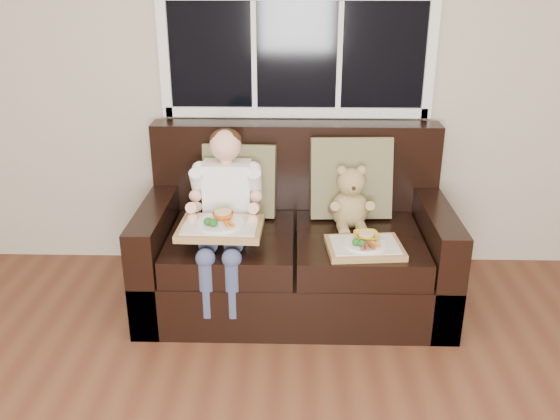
{
  "coord_description": "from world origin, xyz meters",
  "views": [
    {
      "loc": [
        0.16,
        -1.07,
        1.79
      ],
      "look_at": [
        0.08,
        1.85,
        0.61
      ],
      "focal_mm": 38.0,
      "sensor_mm": 36.0,
      "label": 1
    }
  ],
  "objects_px": {
    "tray_left": "(221,226)",
    "tray_right": "(365,245)",
    "child": "(225,200)",
    "loveseat": "(295,247)",
    "teddy_bear": "(350,202)"
  },
  "relations": [
    {
      "from": "tray_left",
      "to": "tray_right",
      "type": "distance_m",
      "value": 0.75
    },
    {
      "from": "child",
      "to": "tray_right",
      "type": "bearing_deg",
      "value": -15.71
    },
    {
      "from": "loveseat",
      "to": "tray_left",
      "type": "relative_size",
      "value": 3.9
    },
    {
      "from": "loveseat",
      "to": "child",
      "type": "relative_size",
      "value": 1.98
    },
    {
      "from": "loveseat",
      "to": "teddy_bear",
      "type": "height_order",
      "value": "loveseat"
    },
    {
      "from": "loveseat",
      "to": "child",
      "type": "xyz_separation_m",
      "value": [
        -0.38,
        -0.12,
        0.33
      ]
    },
    {
      "from": "child",
      "to": "tray_left",
      "type": "relative_size",
      "value": 1.97
    },
    {
      "from": "teddy_bear",
      "to": "tray_left",
      "type": "height_order",
      "value": "teddy_bear"
    },
    {
      "from": "tray_right",
      "to": "loveseat",
      "type": "bearing_deg",
      "value": 132.5
    },
    {
      "from": "child",
      "to": "teddy_bear",
      "type": "xyz_separation_m",
      "value": [
        0.68,
        0.11,
        -0.05
      ]
    },
    {
      "from": "loveseat",
      "to": "tray_right",
      "type": "bearing_deg",
      "value": -42.31
    },
    {
      "from": "teddy_bear",
      "to": "tray_left",
      "type": "bearing_deg",
      "value": -159.84
    },
    {
      "from": "child",
      "to": "tray_right",
      "type": "height_order",
      "value": "child"
    },
    {
      "from": "loveseat",
      "to": "teddy_bear",
      "type": "xyz_separation_m",
      "value": [
        0.31,
        -0.01,
        0.29
      ]
    },
    {
      "from": "tray_left",
      "to": "tray_right",
      "type": "bearing_deg",
      "value": 1.16
    }
  ]
}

